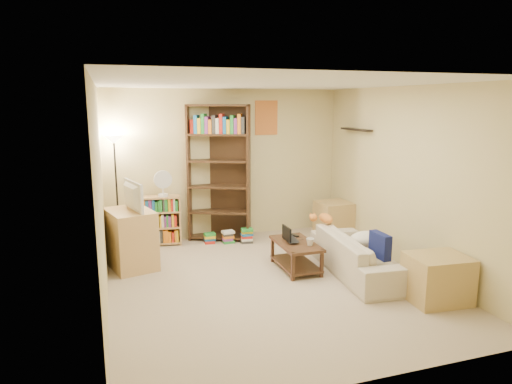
% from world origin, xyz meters
% --- Properties ---
extents(room, '(4.50, 4.54, 2.52)m').
position_xyz_m(room, '(0.00, 0.01, 1.62)').
color(room, '#C2AE91').
rests_on(room, ground).
extents(sofa, '(1.96, 1.04, 0.54)m').
position_xyz_m(sofa, '(1.24, -0.07, 0.27)').
color(sofa, beige).
rests_on(sofa, ground).
extents(navy_pillow, '(0.11, 0.35, 0.32)m').
position_xyz_m(navy_pillow, '(1.29, -0.48, 0.51)').
color(navy_pillow, '#131A53').
rests_on(navy_pillow, sofa).
extents(cream_blanket, '(0.49, 0.35, 0.21)m').
position_xyz_m(cream_blanket, '(1.37, -0.04, 0.46)').
color(cream_blanket, white).
rests_on(cream_blanket, sofa).
extents(tabby_cat, '(0.42, 0.18, 0.15)m').
position_xyz_m(tabby_cat, '(1.06, 0.65, 0.61)').
color(tabby_cat, orange).
rests_on(tabby_cat, sofa).
extents(coffee_table, '(0.49, 0.87, 0.39)m').
position_xyz_m(coffee_table, '(0.50, 0.34, 0.24)').
color(coffee_table, '#48261B').
rests_on(coffee_table, ground).
extents(laptop, '(0.42, 0.32, 0.03)m').
position_xyz_m(laptop, '(0.51, 0.41, 0.40)').
color(laptop, black).
rests_on(laptop, coffee_table).
extents(laptop_screen, '(0.01, 0.29, 0.19)m').
position_xyz_m(laptop_screen, '(0.38, 0.41, 0.50)').
color(laptop_screen, white).
rests_on(laptop_screen, laptop).
extents(mug, '(0.14, 0.14, 0.10)m').
position_xyz_m(mug, '(0.62, 0.15, 0.44)').
color(mug, silver).
rests_on(mug, coffee_table).
extents(tv_remote, '(0.09, 0.16, 0.02)m').
position_xyz_m(tv_remote, '(0.59, 0.63, 0.40)').
color(tv_remote, black).
rests_on(tv_remote, coffee_table).
extents(tv_stand, '(0.73, 0.88, 0.82)m').
position_xyz_m(tv_stand, '(-1.66, 1.13, 0.41)').
color(tv_stand, tan).
rests_on(tv_stand, ground).
extents(television, '(0.74, 0.44, 0.40)m').
position_xyz_m(television, '(-1.66, 1.13, 1.02)').
color(television, black).
rests_on(television, tv_stand).
extents(tall_bookshelf, '(1.06, 0.71, 2.25)m').
position_xyz_m(tall_bookshelf, '(-0.17, 2.05, 1.19)').
color(tall_bookshelf, '#3B2116').
rests_on(tall_bookshelf, ground).
extents(short_bookshelf, '(0.65, 0.32, 0.80)m').
position_xyz_m(short_bookshelf, '(-1.14, 2.05, 0.40)').
color(short_bookshelf, tan).
rests_on(short_bookshelf, ground).
extents(desk_fan, '(0.29, 0.16, 0.42)m').
position_xyz_m(desk_fan, '(-1.09, 2.01, 1.03)').
color(desk_fan, silver).
rests_on(desk_fan, short_bookshelf).
extents(floor_lamp, '(0.30, 0.30, 1.80)m').
position_xyz_m(floor_lamp, '(-1.80, 2.05, 1.43)').
color(floor_lamp, black).
rests_on(floor_lamp, ground).
extents(side_table, '(0.56, 0.56, 0.61)m').
position_xyz_m(side_table, '(1.72, 1.58, 0.31)').
color(side_table, tan).
rests_on(side_table, ground).
extents(end_cabinet, '(0.70, 0.60, 0.55)m').
position_xyz_m(end_cabinet, '(1.65, -1.12, 0.27)').
color(end_cabinet, tan).
rests_on(end_cabinet, ground).
extents(book_stacks, '(0.79, 0.32, 0.24)m').
position_xyz_m(book_stacks, '(-0.06, 1.79, 0.10)').
color(book_stacks, red).
rests_on(book_stacks, ground).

